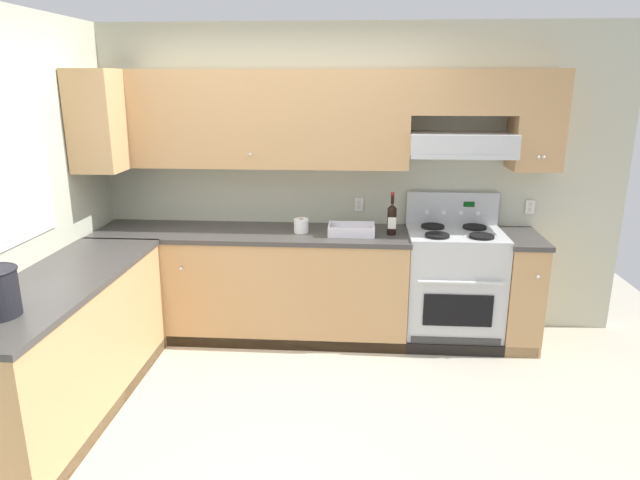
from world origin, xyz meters
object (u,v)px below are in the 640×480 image
Objects in this scene: stove at (453,285)px; bowl at (351,231)px; paper_towel_roll at (301,226)px; wine_bottle at (392,218)px.

bowl is (-0.84, -0.06, 0.46)m from stove.
paper_towel_roll is at bearing 175.90° from bowl.
wine_bottle reaches higher than stove.
paper_towel_roll is at bearing 179.41° from wine_bottle.
paper_towel_roll is (-0.72, 0.01, -0.08)m from wine_bottle.
stove is 0.96m from bowl.
wine_bottle is at bearing 3.87° from bowl.
paper_towel_roll is at bearing -178.64° from stove.
bowl is at bearing -4.10° from paper_towel_roll.
wine_bottle is 0.73m from paper_towel_roll.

